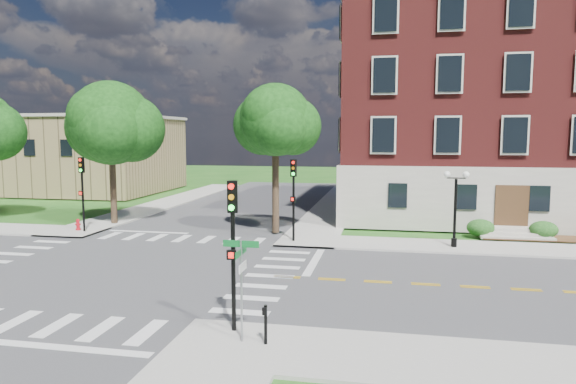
% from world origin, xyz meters
% --- Properties ---
extents(ground, '(160.00, 160.00, 0.00)m').
position_xyz_m(ground, '(0.00, 0.00, 0.00)').
color(ground, '#1D5718').
rests_on(ground, ground).
extents(road_ew, '(90.00, 12.00, 0.01)m').
position_xyz_m(road_ew, '(0.00, 0.00, 0.01)').
color(road_ew, '#3D3D3F').
rests_on(road_ew, ground).
extents(road_ns, '(12.00, 90.00, 0.01)m').
position_xyz_m(road_ns, '(0.00, 0.00, 0.01)').
color(road_ns, '#3D3D3F').
rests_on(road_ns, ground).
extents(sidewalk_ne, '(34.00, 34.00, 0.12)m').
position_xyz_m(sidewalk_ne, '(15.38, 15.38, 0.06)').
color(sidewalk_ne, '#9E9B93').
rests_on(sidewalk_ne, ground).
extents(sidewalk_nw, '(34.00, 34.00, 0.12)m').
position_xyz_m(sidewalk_nw, '(-15.38, 15.38, 0.06)').
color(sidewalk_nw, '#9E9B93').
rests_on(sidewalk_nw, ground).
extents(crosswalk_east, '(2.20, 10.20, 0.02)m').
position_xyz_m(crosswalk_east, '(7.20, 0.00, 0.00)').
color(crosswalk_east, silver).
rests_on(crosswalk_east, ground).
extents(stop_bar_east, '(0.40, 5.50, 0.00)m').
position_xyz_m(stop_bar_east, '(8.80, 3.00, 0.00)').
color(stop_bar_east, silver).
rests_on(stop_bar_east, ground).
extents(main_building, '(30.60, 22.40, 16.50)m').
position_xyz_m(main_building, '(24.00, 21.99, 8.34)').
color(main_building, '#A39C90').
rests_on(main_building, ground).
extents(secondary_building, '(20.40, 15.40, 8.30)m').
position_xyz_m(secondary_building, '(-22.00, 30.00, 4.28)').
color(secondary_building, olive).
rests_on(secondary_building, ground).
extents(tree_c, '(5.83, 5.83, 9.95)m').
position_xyz_m(tree_c, '(-6.66, 11.01, 7.13)').
color(tree_c, '#2F2317').
rests_on(tree_c, ground).
extents(tree_d, '(4.57, 4.57, 9.44)m').
position_xyz_m(tree_d, '(5.35, 9.74, 7.23)').
color(tree_d, '#2F2317').
rests_on(tree_d, ground).
extents(traffic_signal_se, '(0.36, 0.42, 4.80)m').
position_xyz_m(traffic_signal_se, '(7.59, -6.76, 3.19)').
color(traffic_signal_se, black).
rests_on(traffic_signal_se, ground).
extents(traffic_signal_ne, '(0.37, 0.44, 4.80)m').
position_xyz_m(traffic_signal_ne, '(6.95, 7.33, 3.19)').
color(traffic_signal_ne, black).
rests_on(traffic_signal_ne, ground).
extents(traffic_signal_nw, '(0.35, 0.39, 4.80)m').
position_xyz_m(traffic_signal_nw, '(-6.96, 7.75, 3.19)').
color(traffic_signal_nw, black).
rests_on(traffic_signal_nw, ground).
extents(twin_lamp_west, '(1.36, 0.36, 4.23)m').
position_xyz_m(twin_lamp_west, '(16.04, 7.44, 2.52)').
color(twin_lamp_west, black).
rests_on(twin_lamp_west, ground).
extents(street_sign_pole, '(1.10, 1.10, 3.10)m').
position_xyz_m(street_sign_pole, '(8.09, -7.56, 2.31)').
color(street_sign_pole, gray).
rests_on(street_sign_pole, ground).
extents(push_button_post, '(0.14, 0.21, 1.20)m').
position_xyz_m(push_button_post, '(8.84, -7.64, 0.80)').
color(push_button_post, black).
rests_on(push_button_post, ground).
extents(fire_hydrant, '(0.35, 0.35, 0.75)m').
position_xyz_m(fire_hydrant, '(-7.57, 8.04, 0.46)').
color(fire_hydrant, '#B50D18').
rests_on(fire_hydrant, ground).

